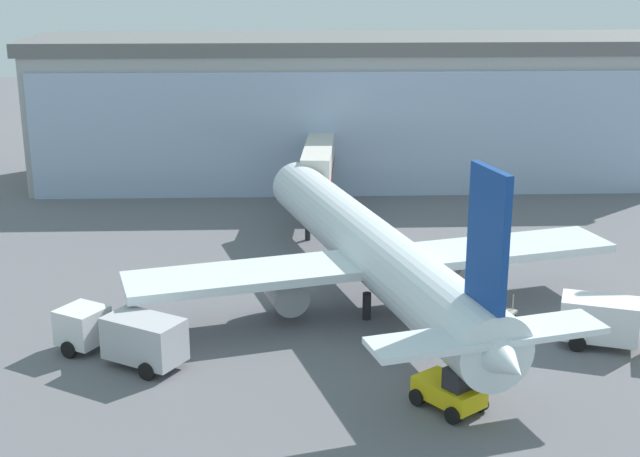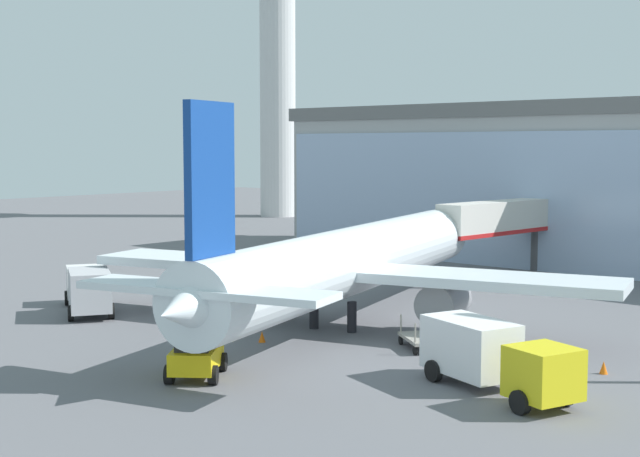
{
  "view_description": "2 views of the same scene",
  "coord_description": "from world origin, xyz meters",
  "px_view_note": "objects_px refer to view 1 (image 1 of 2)",
  "views": [
    {
      "loc": [
        -7.72,
        -40.72,
        19.94
      ],
      "look_at": [
        -4.85,
        9.44,
        4.7
      ],
      "focal_mm": 50.0,
      "sensor_mm": 36.0,
      "label": 1
    },
    {
      "loc": [
        27.69,
        -28.99,
        9.7
      ],
      "look_at": [
        -3.17,
        8.32,
        5.19
      ],
      "focal_mm": 50.0,
      "sensor_mm": 36.0,
      "label": 2
    }
  ],
  "objects_px": {
    "fuel_truck": "(626,323)",
    "baggage_cart": "(489,311)",
    "airplane": "(373,252)",
    "catering_truck": "(124,335)",
    "safety_cone_wingtip": "(627,305)",
    "jet_bridge": "(319,160)",
    "pushback_tug": "(451,390)",
    "safety_cone_nose": "(378,344)"
  },
  "relations": [
    {
      "from": "fuel_truck",
      "to": "baggage_cart",
      "type": "xyz_separation_m",
      "value": [
        -6.2,
        4.49,
        -0.97
      ]
    },
    {
      "from": "airplane",
      "to": "catering_truck",
      "type": "relative_size",
      "value": 4.78
    },
    {
      "from": "catering_truck",
      "to": "safety_cone_wingtip",
      "type": "relative_size",
      "value": 13.34
    },
    {
      "from": "catering_truck",
      "to": "fuel_truck",
      "type": "bearing_deg",
      "value": -147.37
    },
    {
      "from": "jet_bridge",
      "to": "safety_cone_wingtip",
      "type": "bearing_deg",
      "value": -137.05
    },
    {
      "from": "jet_bridge",
      "to": "fuel_truck",
      "type": "xyz_separation_m",
      "value": [
        14.71,
        -28.2,
        -2.8
      ]
    },
    {
      "from": "fuel_truck",
      "to": "safety_cone_wingtip",
      "type": "xyz_separation_m",
      "value": [
        2.33,
        5.49,
        -1.19
      ]
    },
    {
      "from": "airplane",
      "to": "pushback_tug",
      "type": "distance_m",
      "value": 13.46
    },
    {
      "from": "catering_truck",
      "to": "baggage_cart",
      "type": "height_order",
      "value": "catering_truck"
    },
    {
      "from": "fuel_truck",
      "to": "baggage_cart",
      "type": "height_order",
      "value": "fuel_truck"
    },
    {
      "from": "baggage_cart",
      "to": "safety_cone_wingtip",
      "type": "xyz_separation_m",
      "value": [
        8.53,
        1.0,
        -0.23
      ]
    },
    {
      "from": "pushback_tug",
      "to": "jet_bridge",
      "type": "bearing_deg",
      "value": -29.4
    },
    {
      "from": "fuel_truck",
      "to": "pushback_tug",
      "type": "bearing_deg",
      "value": -129.23
    },
    {
      "from": "airplane",
      "to": "fuel_truck",
      "type": "bearing_deg",
      "value": -133.16
    },
    {
      "from": "airplane",
      "to": "safety_cone_nose",
      "type": "relative_size",
      "value": 63.74
    },
    {
      "from": "catering_truck",
      "to": "safety_cone_nose",
      "type": "height_order",
      "value": "catering_truck"
    },
    {
      "from": "airplane",
      "to": "safety_cone_wingtip",
      "type": "relative_size",
      "value": 63.74
    },
    {
      "from": "baggage_cart",
      "to": "fuel_truck",
      "type": "bearing_deg",
      "value": 2.44
    },
    {
      "from": "fuel_truck",
      "to": "safety_cone_nose",
      "type": "distance_m",
      "value": 13.2
    },
    {
      "from": "airplane",
      "to": "fuel_truck",
      "type": "relative_size",
      "value": 4.61
    },
    {
      "from": "pushback_tug",
      "to": "safety_cone_wingtip",
      "type": "xyz_separation_m",
      "value": [
        12.89,
        11.55,
        -0.7
      ]
    },
    {
      "from": "safety_cone_nose",
      "to": "jet_bridge",
      "type": "bearing_deg",
      "value": 93.3
    },
    {
      "from": "airplane",
      "to": "fuel_truck",
      "type": "height_order",
      "value": "airplane"
    },
    {
      "from": "airplane",
      "to": "pushback_tug",
      "type": "height_order",
      "value": "airplane"
    },
    {
      "from": "catering_truck",
      "to": "fuel_truck",
      "type": "relative_size",
      "value": 0.96
    },
    {
      "from": "jet_bridge",
      "to": "catering_truck",
      "type": "height_order",
      "value": "jet_bridge"
    },
    {
      "from": "pushback_tug",
      "to": "safety_cone_nose",
      "type": "height_order",
      "value": "pushback_tug"
    },
    {
      "from": "catering_truck",
      "to": "pushback_tug",
      "type": "relative_size",
      "value": 1.97
    },
    {
      "from": "jet_bridge",
      "to": "safety_cone_wingtip",
      "type": "height_order",
      "value": "jet_bridge"
    },
    {
      "from": "jet_bridge",
      "to": "safety_cone_wingtip",
      "type": "xyz_separation_m",
      "value": [
        17.05,
        -22.71,
        -3.99
      ]
    },
    {
      "from": "jet_bridge",
      "to": "pushback_tug",
      "type": "relative_size",
      "value": 3.46
    },
    {
      "from": "airplane",
      "to": "safety_cone_nose",
      "type": "bearing_deg",
      "value": 161.77
    },
    {
      "from": "catering_truck",
      "to": "pushback_tug",
      "type": "height_order",
      "value": "catering_truck"
    },
    {
      "from": "jet_bridge",
      "to": "airplane",
      "type": "bearing_deg",
      "value": -168.46
    },
    {
      "from": "jet_bridge",
      "to": "catering_truck",
      "type": "bearing_deg",
      "value": 163.65
    },
    {
      "from": "jet_bridge",
      "to": "baggage_cart",
      "type": "xyz_separation_m",
      "value": [
        8.52,
        -23.71,
        -3.76
      ]
    },
    {
      "from": "pushback_tug",
      "to": "baggage_cart",
      "type": "bearing_deg",
      "value": -58.8
    },
    {
      "from": "airplane",
      "to": "safety_cone_wingtip",
      "type": "distance_m",
      "value": 15.4
    },
    {
      "from": "baggage_cart",
      "to": "safety_cone_nose",
      "type": "distance_m",
      "value": 7.91
    },
    {
      "from": "baggage_cart",
      "to": "safety_cone_nose",
      "type": "relative_size",
      "value": 5.8
    },
    {
      "from": "jet_bridge",
      "to": "safety_cone_wingtip",
      "type": "relative_size",
      "value": 23.45
    },
    {
      "from": "safety_cone_nose",
      "to": "safety_cone_wingtip",
      "type": "distance_m",
      "value": 16.19
    }
  ]
}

